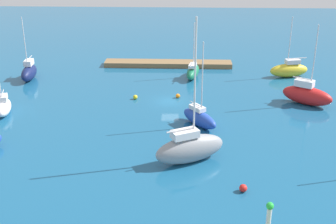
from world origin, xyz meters
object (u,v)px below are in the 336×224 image
Objects in this scene: sailboat_red_east_end at (307,95)px; sailboat_green_inner_mooring at (193,71)px; mooring_buoy_yellow at (135,97)px; harbor_beacon at (268,221)px; mooring_buoy_red at (243,188)px; mooring_buoy_orange at (178,96)px; sailboat_white_mid_basin at (3,106)px; sailboat_yellow_west_end at (289,70)px; sailboat_blue_by_breakwater at (199,118)px; pier_dock at (168,64)px; sailboat_navy_far_south at (29,72)px; sailboat_gray_lone_north at (190,148)px.

sailboat_red_east_end is 1.24× the size of sailboat_green_inner_mooring.
mooring_buoy_yellow is (24.21, -0.96, -1.12)m from sailboat_red_east_end.
mooring_buoy_red is at bearing -86.63° from harbor_beacon.
mooring_buoy_red is 1.17× the size of mooring_buoy_orange.
sailboat_white_mid_basin is 0.97× the size of sailboat_green_inner_mooring.
sailboat_green_inner_mooring is at bearing -103.62° from mooring_buoy_orange.
sailboat_yellow_west_end is 15.95m from sailboat_green_inner_mooring.
sailboat_red_east_end is 17.11m from sailboat_blue_by_breakwater.
pier_dock is at bearing 153.31° from sailboat_blue_by_breakwater.
mooring_buoy_red is at bearing -162.21° from sailboat_green_inner_mooring.
sailboat_green_inner_mooring is at bearing 144.16° from sailboat_blue_by_breakwater.
harbor_beacon is 9.70m from mooring_buoy_red.
mooring_buoy_red is at bearing 41.15° from sailboat_navy_far_south.
sailboat_blue_by_breakwater is 1.19× the size of sailboat_green_inner_mooring.
sailboat_yellow_west_end is (-20.26, 5.42, 0.84)m from pier_dock.
sailboat_yellow_west_end is (-42.55, -3.14, -0.05)m from sailboat_navy_far_south.
sailboat_white_mid_basin is at bearing -30.90° from mooring_buoy_red.
sailboat_gray_lone_north reaches higher than mooring_buoy_yellow.
mooring_buoy_orange is (-2.05, 16.00, -0.10)m from pier_dock.
mooring_buoy_red is (0.54, -9.18, -3.09)m from harbor_beacon.
mooring_buoy_orange and mooring_buoy_yellow have the same top height.
sailboat_gray_lone_north is at bearing -170.86° from sailboat_green_inner_mooring.
mooring_buoy_red is at bearing 44.09° from sailboat_white_mid_basin.
sailboat_navy_far_south is 1.13× the size of sailboat_green_inner_mooring.
harbor_beacon is 35.67m from mooring_buoy_yellow.
sailboat_green_inner_mooring is at bearing -7.63° from sailboat_yellow_west_end.
sailboat_green_inner_mooring is (-25.41, -16.21, 0.08)m from sailboat_white_mid_basin.
mooring_buoy_yellow is (-16.96, -5.96, -0.68)m from sailboat_white_mid_basin.
pier_dock is at bearing -26.58° from sailboat_yellow_west_end.
sailboat_navy_far_south is 15.80× the size of mooring_buoy_yellow.
sailboat_navy_far_south is at bearing 21.00° from pier_dock.
mooring_buoy_yellow is at bearing -172.00° from sailboat_blue_by_breakwater.
sailboat_red_east_end is at bearing 138.58° from pier_dock.
pier_dock is 34.87× the size of mooring_buoy_yellow.
sailboat_white_mid_basin is (21.06, 22.74, 0.58)m from pier_dock.
sailboat_red_east_end reaches higher than mooring_buoy_orange.
pier_dock is at bearing 171.10° from sailboat_red_east_end.
harbor_beacon is 33.84m from sailboat_red_east_end.
harbor_beacon is at bearing -76.29° from sailboat_red_east_end.
sailboat_navy_far_south is 32.12m from sailboat_blue_by_breakwater.
sailboat_white_mid_basin is (30.28, -26.98, -2.47)m from harbor_beacon.
sailboat_green_inner_mooring is 0.59× the size of sailboat_gray_lone_north.
sailboat_navy_far_south is 1.17× the size of sailboat_white_mid_basin.
mooring_buoy_orange is (6.62, -24.53, -0.05)m from mooring_buoy_red.
harbor_beacon is at bearing 112.00° from mooring_buoy_yellow.
pier_dock is at bearing -103.73° from mooring_buoy_yellow.
mooring_buoy_yellow is at bearing -149.75° from sailboat_red_east_end.
pier_dock is 31.00m from sailboat_white_mid_basin.
sailboat_blue_by_breakwater reaches higher than pier_dock.
sailboat_red_east_end reaches higher than sailboat_green_inner_mooring.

